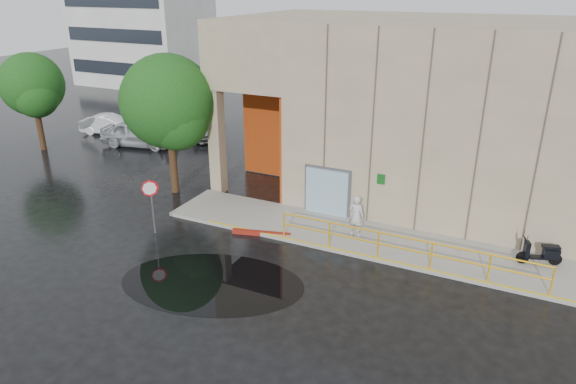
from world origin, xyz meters
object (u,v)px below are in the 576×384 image
Objects in this scene: scooter at (542,247)px; car_a at (139,134)px; person at (356,216)px; car_b at (110,124)px; tree_near at (170,106)px; tree_far at (33,87)px; stop_sign at (151,194)px; red_curb at (261,233)px; car_c at (192,129)px.

scooter is 0.34× the size of car_a.
person reaches higher than scooter.
person is 21.23m from car_b.
tree_near is 1.14× the size of tree_far.
person is 17.31m from car_a.
scooter is at bearing -120.88° from car_b.
stop_sign is 0.35× the size of tree_near.
scooter reaches higher than red_curb.
person reaches higher than car_a.
car_a is (-22.76, 5.44, -0.04)m from scooter.
scooter is 0.24× the size of tree_near.
stop_sign is 0.97× the size of red_curb.
tree_near is (10.43, -6.60, 3.62)m from car_b.
person is 0.44× the size of car_b.
car_a is at bearing 33.76° from tree_far.
car_a is (-16.16, 6.20, -0.21)m from person.
car_b reaches higher than car_c.
car_c is 0.62× the size of tree_near.
car_a is 1.15× the size of car_c.
red_curb is (-10.13, -2.04, -0.75)m from scooter.
red_curb is 0.61× the size of car_b.
scooter is at bearing -8.45° from stop_sign.
red_curb is 18.26m from tree_far.
red_curb is (-3.53, -1.29, -0.92)m from person.
tree_near reaches higher than car_a.
car_a is 6.42m from tree_far.
scooter is at bearing -114.44° from car_a.
stop_sign is 12.63m from car_a.
person is 0.42× the size of car_c.
person is 0.72× the size of red_curb.
car_b is at bearing 119.15° from car_c.
car_c is at bearing -25.59° from person.
tree_near reaches higher than red_curb.
tree_far is (-6.62, -6.00, 3.21)m from car_c.
stop_sign is at bearing 175.77° from scooter.
scooter is at bearing -97.13° from car_c.
stop_sign is at bearing -147.78° from car_a.
scooter is 22.45m from car_c.
tree_far reaches higher than stop_sign.
person reaches higher than car_c.
car_c is (-14.26, 9.04, -0.42)m from person.
person is at bearing -121.97° from car_a.
person is 0.30× the size of tree_far.
car_c is at bearing -91.75° from car_b.
person is 16.89m from car_c.
stop_sign is at bearing -147.10° from car_b.
tree_near reaches higher than person.
car_c is at bearing 139.26° from scooter.
scooter is 0.69× the size of stop_sign.
scooter is 27.29m from car_b.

